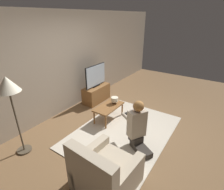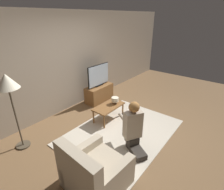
{
  "view_description": "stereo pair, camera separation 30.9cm",
  "coord_description": "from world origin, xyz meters",
  "views": [
    {
      "loc": [
        -2.91,
        -1.63,
        2.46
      ],
      "look_at": [
        0.31,
        0.54,
        0.68
      ],
      "focal_mm": 28.0,
      "sensor_mm": 36.0,
      "label": 1
    },
    {
      "loc": [
        -2.73,
        -1.88,
        2.46
      ],
      "look_at": [
        0.31,
        0.54,
        0.68
      ],
      "focal_mm": 28.0,
      "sensor_mm": 36.0,
      "label": 2
    }
  ],
  "objects": [
    {
      "name": "table_lamp",
      "position": [
        0.44,
        0.55,
        0.5
      ],
      "size": [
        0.18,
        0.18,
        0.17
      ],
      "color": "#4C3823",
      "rests_on": "coffee_table"
    },
    {
      "name": "wall_back",
      "position": [
        0.0,
        1.93,
        1.3
      ],
      "size": [
        10.0,
        0.06,
        2.6
      ],
      "color": "tan",
      "rests_on": "ground_plane"
    },
    {
      "name": "rug",
      "position": [
        0.0,
        0.0,
        0.01
      ],
      "size": [
        2.66,
        1.91,
        0.02
      ],
      "color": "beige",
      "rests_on": "ground_plane"
    },
    {
      "name": "floor_lamp",
      "position": [
        -1.65,
        1.33,
        1.33
      ],
      "size": [
        0.4,
        0.4,
        1.55
      ],
      "color": "#4C4233",
      "rests_on": "ground_plane"
    },
    {
      "name": "tv",
      "position": [
        0.9,
        1.53,
        0.83
      ],
      "size": [
        0.85,
        0.08,
        0.65
      ],
      "color": "black",
      "rests_on": "tv_stand"
    },
    {
      "name": "tv_stand",
      "position": [
        0.9,
        1.53,
        0.25
      ],
      "size": [
        0.91,
        0.4,
        0.5
      ],
      "color": "brown",
      "rests_on": "ground_plane"
    },
    {
      "name": "person_kneeling",
      "position": [
        -0.29,
        -0.46,
        0.52
      ],
      "size": [
        0.65,
        0.85,
        1.02
      ],
      "rotation": [
        0.0,
        0.0,
        2.6
      ],
      "color": "#332D28",
      "rests_on": "rug"
    },
    {
      "name": "armchair",
      "position": [
        -1.39,
        -0.48,
        0.28
      ],
      "size": [
        0.89,
        0.89,
        0.87
      ],
      "rotation": [
        0.0,
        0.0,
        1.51
      ],
      "color": "#B7A88E",
      "rests_on": "ground_plane"
    },
    {
      "name": "coffee_table",
      "position": [
        0.23,
        0.59,
        0.35
      ],
      "size": [
        0.83,
        0.43,
        0.39
      ],
      "color": "brown",
      "rests_on": "ground_plane"
    },
    {
      "name": "ground_plane",
      "position": [
        0.0,
        0.0,
        0.0
      ],
      "size": [
        10.0,
        10.0,
        0.0
      ],
      "primitive_type": "plane",
      "color": "brown"
    }
  ]
}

